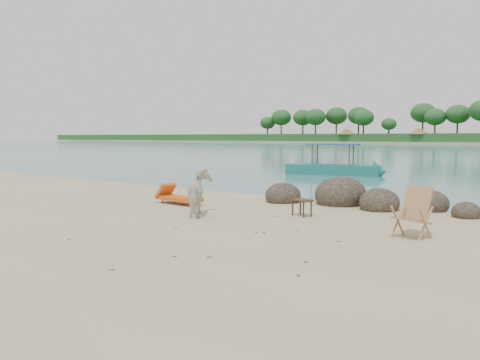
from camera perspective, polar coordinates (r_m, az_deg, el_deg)
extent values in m
ellipsoid|color=black|center=(15.27, 5.26, -2.03)|extent=(1.13, 1.25, 0.85)
ellipsoid|color=black|center=(15.07, 12.17, -1.92)|extent=(1.58, 1.74, 1.19)
ellipsoid|color=black|center=(14.18, 16.62, -2.79)|extent=(1.14, 1.25, 0.85)
ellipsoid|color=black|center=(14.58, 22.16, -2.81)|extent=(1.05, 1.15, 0.79)
ellipsoid|color=black|center=(13.66, 25.85, -3.69)|extent=(0.74, 0.82, 0.56)
ellipsoid|color=black|center=(16.32, 11.10, -1.81)|extent=(0.85, 0.94, 0.64)
ellipsoid|color=black|center=(15.88, 16.61, -2.29)|extent=(0.59, 0.65, 0.44)
imported|color=silver|center=(12.58, -4.88, -1.66)|extent=(1.46, 1.54, 1.24)
plane|color=brown|center=(10.31, -20.11, -6.98)|extent=(0.14, 0.14, 0.00)
plane|color=brown|center=(7.33, 7.16, -11.67)|extent=(0.13, 0.13, 0.00)
plane|color=brown|center=(10.69, 6.97, -6.25)|extent=(0.11, 0.11, 0.00)
plane|color=brown|center=(10.40, 2.04, -6.55)|extent=(0.11, 0.11, 0.00)
plane|color=brown|center=(15.21, -13.03, -2.91)|extent=(0.14, 0.14, 0.00)
plane|color=brown|center=(8.45, -7.91, -9.37)|extent=(0.12, 0.12, 0.00)
plane|color=brown|center=(10.37, 2.98, -6.58)|extent=(0.14, 0.14, 0.00)
plane|color=brown|center=(8.34, -3.77, -9.54)|extent=(0.12, 0.12, 0.00)
plane|color=brown|center=(14.68, -11.56, -3.17)|extent=(0.11, 0.11, 0.00)
plane|color=brown|center=(8.08, 8.02, -10.06)|extent=(0.10, 0.10, 0.00)
plane|color=brown|center=(10.94, -7.83, -6.00)|extent=(0.11, 0.11, 0.00)
plane|color=brown|center=(15.06, -16.66, -3.07)|extent=(0.13, 0.13, 0.00)
plane|color=brown|center=(12.49, 4.22, -4.55)|extent=(0.14, 0.14, 0.00)
plane|color=brown|center=(14.64, -7.42, -3.13)|extent=(0.13, 0.13, 0.00)
plane|color=brown|center=(7.83, -15.36, -10.71)|extent=(0.14, 0.14, 0.00)
plane|color=brown|center=(9.73, 11.90, -7.49)|extent=(0.14, 0.14, 0.00)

